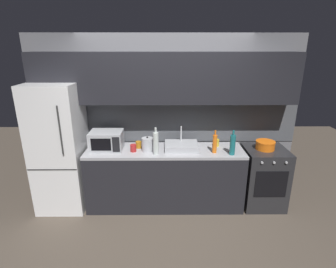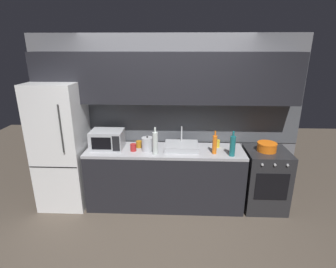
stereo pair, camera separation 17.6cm
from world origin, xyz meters
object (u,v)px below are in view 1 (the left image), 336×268
at_px(refrigerator, 60,148).
at_px(wine_bottle_clear, 156,143).
at_px(oven_range, 263,177).
at_px(microwave, 107,140).
at_px(mug_red, 133,148).
at_px(mug_yellow, 216,143).
at_px(cooking_pot, 265,145).
at_px(wine_bottle_orange, 215,143).
at_px(kettle, 148,144).
at_px(wine_bottle_teal, 233,145).
at_px(mug_amber, 139,145).

relative_size(refrigerator, wine_bottle_clear, 4.83).
xyz_separation_m(oven_range, wine_bottle_clear, (-1.60, -0.17, 0.61)).
bearing_deg(microwave, mug_red, -13.10).
relative_size(oven_range, wine_bottle_clear, 2.34).
distance_m(mug_yellow, cooking_pot, 0.70).
bearing_deg(wine_bottle_clear, oven_range, 6.19).
distance_m(mug_red, cooking_pot, 1.90).
bearing_deg(mug_red, oven_range, 2.12).
xyz_separation_m(wine_bottle_clear, cooking_pot, (1.57, 0.17, -0.10)).
bearing_deg(wine_bottle_orange, mug_yellow, 73.70).
bearing_deg(mug_red, wine_bottle_clear, -17.52).
bearing_deg(cooking_pot, refrigerator, -180.00).
bearing_deg(mug_red, microwave, 166.90).
relative_size(oven_range, wine_bottle_orange, 2.75).
height_order(oven_range, wine_bottle_orange, wine_bottle_orange).
bearing_deg(cooking_pot, mug_yellow, 169.28).
bearing_deg(mug_yellow, refrigerator, -176.76).
height_order(refrigerator, mug_red, refrigerator).
xyz_separation_m(mug_yellow, cooking_pot, (0.68, -0.13, 0.01)).
bearing_deg(kettle, mug_yellow, 10.07).
height_order(kettle, wine_bottle_clear, wine_bottle_clear).
distance_m(wine_bottle_teal, wine_bottle_orange, 0.24).
bearing_deg(microwave, wine_bottle_orange, -5.13).
bearing_deg(wine_bottle_clear, mug_red, 162.48).
distance_m(mug_yellow, mug_red, 1.23).
xyz_separation_m(oven_range, kettle, (-1.72, -0.05, 0.55)).
relative_size(kettle, wine_bottle_orange, 0.66).
distance_m(oven_range, wine_bottle_teal, 0.84).
bearing_deg(mug_yellow, cooking_pot, -10.72).
bearing_deg(microwave, oven_range, -0.49).
bearing_deg(wine_bottle_orange, mug_amber, 170.13).
relative_size(oven_range, kettle, 4.13).
relative_size(wine_bottle_orange, mug_red, 3.17).
bearing_deg(oven_range, wine_bottle_clear, -173.81).
distance_m(oven_range, wine_bottle_orange, 0.98).
height_order(microwave, wine_bottle_clear, wine_bottle_clear).
relative_size(wine_bottle_orange, wine_bottle_clear, 0.85).
height_order(wine_bottle_clear, mug_amber, wine_bottle_clear).
distance_m(mug_amber, cooking_pot, 1.84).
bearing_deg(mug_red, wine_bottle_orange, -2.34).
bearing_deg(mug_yellow, mug_amber, -176.98).
bearing_deg(cooking_pot, wine_bottle_orange, -171.03).
relative_size(microwave, wine_bottle_orange, 1.40).
distance_m(oven_range, kettle, 1.81).
bearing_deg(mug_yellow, wine_bottle_orange, -106.30).
bearing_deg(kettle, wine_bottle_orange, -4.20).
bearing_deg(refrigerator, wine_bottle_orange, -3.09).
relative_size(refrigerator, wine_bottle_teal, 5.31).
xyz_separation_m(refrigerator, wine_bottle_orange, (2.21, -0.12, 0.11)).
height_order(oven_range, cooking_pot, cooking_pot).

